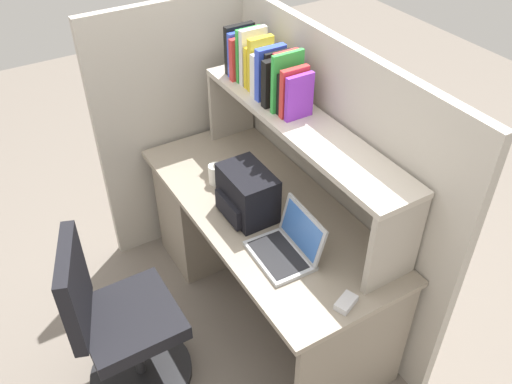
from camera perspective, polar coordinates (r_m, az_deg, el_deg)
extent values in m
plane|color=slate|center=(3.29, 0.76, -11.39)|extent=(8.00, 8.00, 0.00)
cube|color=gray|center=(2.78, 0.88, -1.85)|extent=(1.60, 0.70, 0.03)
cube|color=gray|center=(3.38, -4.06, -1.38)|extent=(0.40, 0.64, 0.70)
cube|color=gray|center=(2.64, 10.14, -17.44)|extent=(0.03, 0.64, 0.70)
cube|color=#BCB5A8|center=(2.92, 7.27, 1.55)|extent=(1.84, 0.05, 1.55)
cube|color=#BCB5A8|center=(3.34, -7.56, 6.79)|extent=(0.05, 1.06, 1.55)
cube|color=#B3A99C|center=(3.23, -2.61, 9.33)|extent=(0.03, 0.28, 0.42)
cube|color=#B3A99C|center=(2.33, 14.32, -5.50)|extent=(0.03, 0.28, 0.42)
cube|color=beige|center=(2.61, 4.76, 7.19)|extent=(1.44, 0.28, 0.03)
cube|color=black|center=(3.00, -1.73, 14.79)|extent=(0.04, 0.17, 0.26)
cube|color=blue|center=(2.97, -1.45, 14.35)|extent=(0.03, 0.16, 0.24)
cube|color=red|center=(2.93, -1.22, 13.90)|extent=(0.03, 0.17, 0.23)
cube|color=green|center=(2.90, -0.78, 14.20)|extent=(0.02, 0.14, 0.29)
cube|color=white|center=(2.87, -0.30, 14.05)|extent=(0.03, 0.15, 0.29)
cube|color=yellow|center=(2.85, 0.15, 13.09)|extent=(0.03, 0.15, 0.22)
cube|color=yellow|center=(2.80, 0.48, 13.26)|extent=(0.04, 0.14, 0.28)
cube|color=white|center=(2.78, 1.17, 12.39)|extent=(0.04, 0.17, 0.22)
cube|color=blue|center=(2.73, 1.52, 12.37)|extent=(0.04, 0.16, 0.27)
cube|color=black|center=(2.71, 2.24, 12.02)|extent=(0.02, 0.14, 0.26)
cube|color=black|center=(2.68, 2.42, 11.52)|extent=(0.04, 0.18, 0.24)
cube|color=red|center=(2.64, 3.09, 11.67)|extent=(0.02, 0.14, 0.29)
cube|color=green|center=(2.62, 3.28, 11.45)|extent=(0.02, 0.17, 0.29)
cube|color=black|center=(2.62, 3.62, 10.43)|extent=(0.02, 0.14, 0.21)
cube|color=red|center=(2.59, 4.01, 10.41)|extent=(0.03, 0.15, 0.24)
cube|color=purple|center=(2.57, 4.56, 9.89)|extent=(0.03, 0.15, 0.22)
cube|color=#B7BABF|center=(2.50, 2.49, -6.67)|extent=(0.32, 0.23, 0.02)
cube|color=black|center=(2.49, 2.30, -6.57)|extent=(0.28, 0.18, 0.00)
cube|color=#B7BABF|center=(2.47, 4.88, -3.95)|extent=(0.31, 0.07, 0.20)
cube|color=#3F72CC|center=(2.47, 4.74, -4.00)|extent=(0.27, 0.05, 0.16)
cube|color=black|center=(2.66, -0.87, -0.11)|extent=(0.30, 0.20, 0.25)
cube|color=black|center=(2.66, -2.82, -1.77)|extent=(0.22, 0.04, 0.11)
cube|color=silver|center=(2.34, 9.40, -11.36)|extent=(0.09, 0.12, 0.03)
cylinder|color=white|center=(2.91, -4.25, 1.88)|extent=(0.08, 0.08, 0.11)
cylinder|color=black|center=(3.04, -11.87, -17.97)|extent=(0.52, 0.52, 0.04)
cylinder|color=#262628|center=(2.86, -12.47, -15.46)|extent=(0.05, 0.05, 0.41)
cube|color=black|center=(2.70, -13.07, -12.87)|extent=(0.44, 0.44, 0.08)
cube|color=black|center=(2.53, -18.46, -9.57)|extent=(0.40, 0.19, 0.44)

